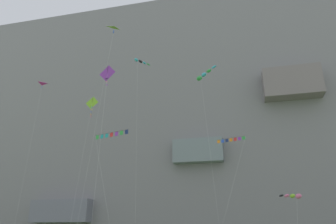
{
  "coord_description": "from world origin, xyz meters",
  "views": [
    {
      "loc": [
        9.23,
        -11.71,
        3.55
      ],
      "look_at": [
        1.8,
        19.83,
        15.78
      ],
      "focal_mm": 34.27,
      "sensor_mm": 36.0,
      "label": 1
    }
  ],
  "objects_px": {
    "kite_banner_low_left": "(231,144)",
    "kite_windsock_mid_left": "(293,196)",
    "kite_banner_upper_right": "(111,140)",
    "kite_delta_near_cliff": "(40,98)",
    "kite_diamond_mid_center": "(107,78)",
    "kite_windsock_high_center": "(204,75)",
    "kite_windsock_far_right": "(140,62)",
    "kite_diamond_high_right": "(91,107)",
    "kite_delta_far_left": "(114,34)"
  },
  "relations": [
    {
      "from": "kite_banner_low_left",
      "to": "kite_windsock_mid_left",
      "type": "height_order",
      "value": "kite_banner_low_left"
    },
    {
      "from": "kite_windsock_mid_left",
      "to": "kite_banner_upper_right",
      "type": "relative_size",
      "value": 0.62
    },
    {
      "from": "kite_delta_near_cliff",
      "to": "kite_banner_low_left",
      "type": "bearing_deg",
      "value": 9.74
    },
    {
      "from": "kite_diamond_mid_center",
      "to": "kite_banner_upper_right",
      "type": "height_order",
      "value": "kite_diamond_mid_center"
    },
    {
      "from": "kite_windsock_high_center",
      "to": "kite_banner_upper_right",
      "type": "xyz_separation_m",
      "value": [
        -8.19,
        -15.96,
        -14.63
      ]
    },
    {
      "from": "kite_windsock_high_center",
      "to": "kite_windsock_far_right",
      "type": "distance_m",
      "value": 13.39
    },
    {
      "from": "kite_banner_low_left",
      "to": "kite_diamond_high_right",
      "type": "bearing_deg",
      "value": 179.33
    },
    {
      "from": "kite_diamond_mid_center",
      "to": "kite_delta_far_left",
      "type": "xyz_separation_m",
      "value": [
        -2.73,
        7.03,
        11.45
      ]
    },
    {
      "from": "kite_diamond_mid_center",
      "to": "kite_delta_far_left",
      "type": "distance_m",
      "value": 13.71
    },
    {
      "from": "kite_banner_upper_right",
      "to": "kite_windsock_mid_left",
      "type": "bearing_deg",
      "value": 36.03
    },
    {
      "from": "kite_windsock_high_center",
      "to": "kite_diamond_high_right",
      "type": "bearing_deg",
      "value": -174.79
    },
    {
      "from": "kite_banner_low_left",
      "to": "kite_windsock_high_center",
      "type": "xyz_separation_m",
      "value": [
        -3.56,
        1.93,
        12.12
      ]
    },
    {
      "from": "kite_delta_near_cliff",
      "to": "kite_windsock_far_right",
      "type": "xyz_separation_m",
      "value": [
        12.66,
        9.7,
        9.88
      ]
    },
    {
      "from": "kite_windsock_high_center",
      "to": "kite_windsock_far_right",
      "type": "relative_size",
      "value": 0.83
    },
    {
      "from": "kite_delta_near_cliff",
      "to": "kite_windsock_far_right",
      "type": "bearing_deg",
      "value": 37.46
    },
    {
      "from": "kite_banner_upper_right",
      "to": "kite_windsock_high_center",
      "type": "bearing_deg",
      "value": 62.83
    },
    {
      "from": "kite_banner_low_left",
      "to": "kite_diamond_mid_center",
      "type": "relative_size",
      "value": 0.7
    },
    {
      "from": "kite_banner_low_left",
      "to": "kite_diamond_high_right",
      "type": "relative_size",
      "value": 0.65
    },
    {
      "from": "kite_diamond_mid_center",
      "to": "kite_diamond_high_right",
      "type": "bearing_deg",
      "value": 123.85
    },
    {
      "from": "kite_windsock_far_right",
      "to": "kite_diamond_high_right",
      "type": "relative_size",
      "value": 1.36
    },
    {
      "from": "kite_delta_near_cliff",
      "to": "kite_banner_upper_right",
      "type": "bearing_deg",
      "value": -29.53
    },
    {
      "from": "kite_delta_near_cliff",
      "to": "kite_windsock_high_center",
      "type": "bearing_deg",
      "value": 15.39
    },
    {
      "from": "kite_windsock_high_center",
      "to": "kite_delta_far_left",
      "type": "height_order",
      "value": "kite_delta_far_left"
    },
    {
      "from": "kite_diamond_high_right",
      "to": "kite_windsock_mid_left",
      "type": "xyz_separation_m",
      "value": [
        29.13,
        -0.47,
        -14.9
      ]
    },
    {
      "from": "kite_windsock_mid_left",
      "to": "kite_banner_upper_right",
      "type": "xyz_separation_m",
      "value": [
        -19.0,
        -13.82,
        4.71
      ]
    },
    {
      "from": "kite_banner_low_left",
      "to": "kite_windsock_mid_left",
      "type": "distance_m",
      "value": 10.23
    },
    {
      "from": "kite_windsock_mid_left",
      "to": "kite_diamond_high_right",
      "type": "bearing_deg",
      "value": 179.07
    },
    {
      "from": "kite_diamond_high_right",
      "to": "kite_diamond_mid_center",
      "type": "height_order",
      "value": "kite_diamond_high_right"
    },
    {
      "from": "kite_windsock_high_center",
      "to": "kite_delta_near_cliff",
      "type": "distance_m",
      "value": 25.75
    },
    {
      "from": "kite_windsock_high_center",
      "to": "kite_windsock_mid_left",
      "type": "distance_m",
      "value": 22.26
    },
    {
      "from": "kite_windsock_far_right",
      "to": "kite_banner_low_left",
      "type": "bearing_deg",
      "value": -17.64
    },
    {
      "from": "kite_windsock_far_right",
      "to": "kite_delta_far_left",
      "type": "bearing_deg",
      "value": -97.49
    },
    {
      "from": "kite_diamond_high_right",
      "to": "kite_delta_far_left",
      "type": "distance_m",
      "value": 12.28
    },
    {
      "from": "kite_diamond_mid_center",
      "to": "kite_banner_upper_right",
      "type": "distance_m",
      "value": 9.26
    },
    {
      "from": "kite_windsock_mid_left",
      "to": "kite_banner_upper_right",
      "type": "height_order",
      "value": "kite_banner_upper_right"
    },
    {
      "from": "kite_banner_low_left",
      "to": "kite_windsock_high_center",
      "type": "bearing_deg",
      "value": 151.59
    },
    {
      "from": "kite_windsock_far_right",
      "to": "kite_delta_far_left",
      "type": "xyz_separation_m",
      "value": [
        -1.25,
        -9.53,
        -0.05
      ]
    },
    {
      "from": "kite_windsock_far_right",
      "to": "kite_banner_upper_right",
      "type": "relative_size",
      "value": 2.48
    },
    {
      "from": "kite_diamond_high_right",
      "to": "kite_banner_upper_right",
      "type": "bearing_deg",
      "value": -54.65
    },
    {
      "from": "kite_delta_far_left",
      "to": "kite_delta_near_cliff",
      "type": "bearing_deg",
      "value": -179.13
    },
    {
      "from": "kite_diamond_high_right",
      "to": "kite_diamond_mid_center",
      "type": "distance_m",
      "value": 14.43
    },
    {
      "from": "kite_delta_near_cliff",
      "to": "kite_windsock_mid_left",
      "type": "relative_size",
      "value": 2.98
    },
    {
      "from": "kite_windsock_mid_left",
      "to": "kite_diamond_mid_center",
      "type": "relative_size",
      "value": 0.36
    },
    {
      "from": "kite_diamond_mid_center",
      "to": "kite_delta_far_left",
      "type": "height_order",
      "value": "kite_delta_far_left"
    },
    {
      "from": "kite_windsock_far_right",
      "to": "kite_diamond_mid_center",
      "type": "bearing_deg",
      "value": -84.89
    },
    {
      "from": "kite_windsock_high_center",
      "to": "kite_windsock_mid_left",
      "type": "height_order",
      "value": "kite_windsock_high_center"
    },
    {
      "from": "kite_diamond_mid_center",
      "to": "kite_banner_upper_right",
      "type": "relative_size",
      "value": 1.71
    },
    {
      "from": "kite_windsock_high_center",
      "to": "kite_diamond_mid_center",
      "type": "relative_size",
      "value": 1.2
    },
    {
      "from": "kite_windsock_mid_left",
      "to": "kite_diamond_mid_center",
      "type": "bearing_deg",
      "value": -151.56
    },
    {
      "from": "kite_diamond_high_right",
      "to": "kite_windsock_high_center",
      "type": "bearing_deg",
      "value": 5.21
    }
  ]
}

